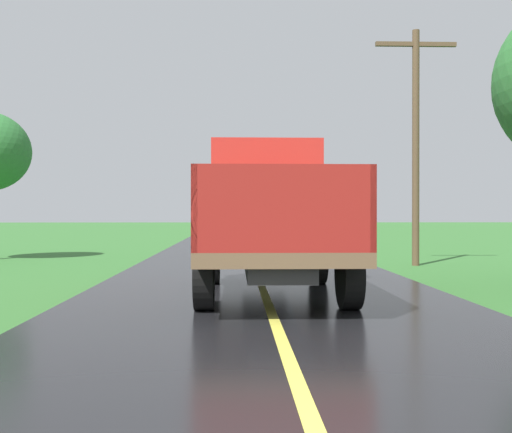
% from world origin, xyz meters
% --- Properties ---
extents(banana_truck_near, '(2.38, 5.82, 2.80)m').
position_xyz_m(banana_truck_near, '(0.11, 8.92, 1.46)').
color(banana_truck_near, '#2D2D30').
rests_on(banana_truck_near, road_surface).
extents(utility_pole_roadside, '(2.28, 0.20, 6.63)m').
position_xyz_m(utility_pole_roadside, '(4.58, 14.95, 3.64)').
color(utility_pole_roadside, brown).
rests_on(utility_pole_roadside, ground).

